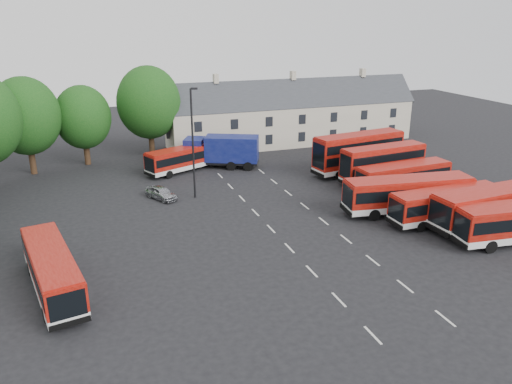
% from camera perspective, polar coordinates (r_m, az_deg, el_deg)
% --- Properties ---
extents(ground, '(140.00, 140.00, 0.00)m').
position_cam_1_polar(ground, '(40.96, 2.74, -5.28)').
color(ground, black).
rests_on(ground, ground).
extents(lane_markings, '(5.15, 33.80, 0.01)m').
position_cam_1_polar(lane_markings, '(43.55, 4.80, -3.76)').
color(lane_markings, beige).
rests_on(lane_markings, ground).
extents(treeline, '(29.92, 32.59, 12.01)m').
position_cam_1_polar(treeline, '(55.11, -26.09, 6.54)').
color(treeline, black).
rests_on(treeline, ground).
extents(terrace_houses, '(35.70, 7.13, 10.06)m').
position_cam_1_polar(terrace_houses, '(71.55, 4.12, 8.68)').
color(terrace_houses, beige).
rests_on(terrace_houses, ground).
extents(bus_row_b, '(12.31, 3.57, 3.44)m').
position_cam_1_polar(bus_row_b, '(46.98, 25.70, -1.24)').
color(bus_row_b, silver).
rests_on(bus_row_b, ground).
extents(bus_row_c, '(10.54, 2.57, 2.97)m').
position_cam_1_polar(bus_row_c, '(46.49, 20.97, -1.15)').
color(bus_row_c, silver).
rests_on(bus_row_c, ground).
extents(bus_row_d, '(12.05, 4.24, 3.33)m').
position_cam_1_polar(bus_row_d, '(47.52, 17.01, 0.01)').
color(bus_row_d, silver).
rests_on(bus_row_d, ground).
extents(bus_row_e, '(10.47, 3.03, 2.92)m').
position_cam_1_polar(bus_row_e, '(53.28, 16.51, 1.85)').
color(bus_row_e, silver).
rests_on(bus_row_e, ground).
extents(bus_dd_south, '(9.94, 3.14, 4.01)m').
position_cam_1_polar(bus_dd_south, '(55.76, 14.29, 3.38)').
color(bus_dd_south, silver).
rests_on(bus_dd_south, ground).
extents(bus_dd_north, '(11.37, 4.11, 4.56)m').
position_cam_1_polar(bus_dd_north, '(58.52, 11.63, 4.65)').
color(bus_dd_north, silver).
rests_on(bus_dd_north, ground).
extents(bus_west, '(4.24, 10.59, 2.92)m').
position_cam_1_polar(bus_west, '(35.14, -22.30, -8.04)').
color(bus_west, silver).
rests_on(bus_west, ground).
extents(bus_north, '(10.14, 6.14, 2.85)m').
position_cam_1_polar(bus_north, '(58.77, -7.94, 4.03)').
color(bus_north, silver).
rests_on(bus_north, ground).
extents(box_truck, '(9.03, 6.11, 3.80)m').
position_cam_1_polar(box_truck, '(59.61, -3.83, 4.82)').
color(box_truck, black).
rests_on(box_truck, ground).
extents(silver_car, '(3.15, 4.05, 1.29)m').
position_cam_1_polar(silver_car, '(50.17, -10.77, -0.09)').
color(silver_car, '#9FA1A6').
rests_on(silver_car, ground).
extents(lamppost, '(0.76, 0.38, 10.88)m').
position_cam_1_polar(lamppost, '(48.61, -7.21, 5.82)').
color(lamppost, black).
rests_on(lamppost, ground).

